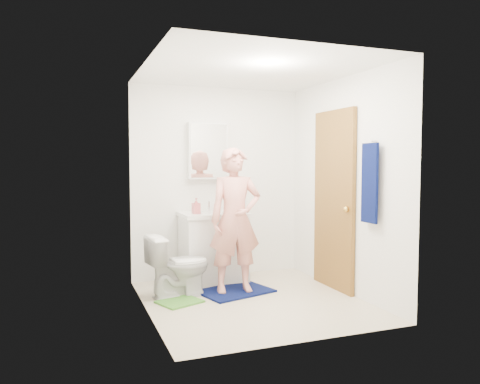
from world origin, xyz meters
The scene contains 22 objects.
floor centered at (0.00, 0.00, -0.01)m, with size 2.20×2.40×0.02m, color beige.
ceiling centered at (0.00, 0.00, 2.41)m, with size 2.20×2.40×0.02m, color white.
wall_back centered at (0.00, 1.21, 1.20)m, with size 2.20×0.02×2.40m, color white.
wall_front centered at (0.00, -1.21, 1.20)m, with size 2.20×0.02×2.40m, color white.
wall_left centered at (-1.11, 0.00, 1.20)m, with size 0.02×2.40×2.40m, color white.
wall_right centered at (1.11, 0.00, 1.20)m, with size 0.02×2.40×2.40m, color white.
vanity_cabinet centered at (-0.15, 0.91, 0.40)m, with size 0.75×0.55×0.80m, color white.
countertop centered at (-0.15, 0.91, 0.83)m, with size 0.79×0.59×0.05m, color white.
sink_basin centered at (-0.15, 0.91, 0.84)m, with size 0.40×0.40×0.03m, color white.
faucet centered at (-0.15, 1.09, 0.91)m, with size 0.03×0.03×0.12m, color silver.
medicine_cabinet centered at (-0.15, 1.14, 1.60)m, with size 0.50×0.12×0.70m, color white.
mirror_panel centered at (-0.15, 1.08, 1.60)m, with size 0.46×0.01×0.66m, color white.
door centered at (1.07, 0.15, 1.02)m, with size 0.05×0.80×2.05m, color olive.
door_knob centered at (1.03, -0.17, 0.95)m, with size 0.07×0.07×0.07m, color gold.
towel centered at (1.03, -0.57, 1.25)m, with size 0.03×0.24×0.80m, color #071045.
towel_hook centered at (1.07, -0.57, 1.67)m, with size 0.02×0.02×0.06m, color silver.
toilet centered at (-0.69, 0.44, 0.34)m, with size 0.38×0.67×0.68m, color white.
bath_mat centered at (-0.06, 0.37, 0.01)m, with size 0.78×0.55×0.02m, color #071045.
green_rug centered at (-0.74, 0.20, 0.01)m, with size 0.41×0.35×0.02m, color #4C9531.
soap_dispenser centered at (-0.38, 0.84, 0.94)m, with size 0.08×0.09×0.19m, color #CA5E64.
toothbrush_cup centered at (0.15, 1.00, 0.90)m, with size 0.13×0.13×0.10m, color #813B83.
man centered at (-0.07, 0.35, 0.82)m, with size 0.58×0.38×1.60m, color #E18D7E.
Camera 1 is at (-1.82, -4.49, 1.46)m, focal length 35.00 mm.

